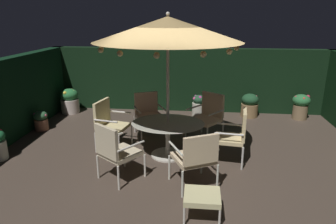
% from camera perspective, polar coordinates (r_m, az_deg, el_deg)
% --- Properties ---
extents(ground_plane, '(8.08, 6.88, 0.02)m').
position_cam_1_polar(ground_plane, '(6.10, 2.55, -8.70)').
color(ground_plane, '#46392F').
extents(hedge_backdrop_rear, '(8.08, 0.30, 1.81)m').
position_cam_1_polar(hedge_backdrop_rear, '(8.94, 3.94, 6.02)').
color(hedge_backdrop_rear, black).
rests_on(hedge_backdrop_rear, ground_plane).
extents(patio_dining_table, '(1.43, 1.17, 0.70)m').
position_cam_1_polar(patio_dining_table, '(6.01, -0.03, -3.53)').
color(patio_dining_table, beige).
rests_on(patio_dining_table, ground_plane).
extents(patio_umbrella, '(2.70, 2.70, 2.75)m').
position_cam_1_polar(patio_umbrella, '(5.61, -0.04, 15.17)').
color(patio_umbrella, beige).
rests_on(patio_umbrella, ground_plane).
extents(patio_chair_north, '(0.67, 0.75, 1.03)m').
position_cam_1_polar(patio_chair_north, '(6.47, -11.01, -1.74)').
color(patio_chair_north, silver).
rests_on(patio_chair_north, ground_plane).
extents(patio_chair_northeast, '(0.83, 0.83, 1.01)m').
position_cam_1_polar(patio_chair_northeast, '(5.18, -9.81, -6.88)').
color(patio_chair_northeast, beige).
rests_on(patio_chair_northeast, ground_plane).
extents(patio_chair_east, '(0.83, 0.82, 0.98)m').
position_cam_1_polar(patio_chair_east, '(4.90, 5.22, -8.11)').
color(patio_chair_east, beige).
rests_on(patio_chair_east, ground_plane).
extents(patio_chair_southeast, '(0.64, 0.63, 1.04)m').
position_cam_1_polar(patio_chair_southeast, '(5.84, 12.41, -3.93)').
color(patio_chair_southeast, silver).
rests_on(patio_chair_southeast, ground_plane).
extents(patio_chair_south, '(0.88, 0.87, 1.03)m').
position_cam_1_polar(patio_chair_south, '(6.93, 7.49, -0.37)').
color(patio_chair_south, silver).
rests_on(patio_chair_south, ground_plane).
extents(patio_chair_southwest, '(0.82, 0.82, 0.97)m').
position_cam_1_polar(patio_chair_southwest, '(7.15, -3.68, 0.12)').
color(patio_chair_southwest, beige).
rests_on(patio_chair_southwest, ground_plane).
extents(ottoman_footrest, '(0.50, 0.46, 0.36)m').
position_cam_1_polar(ottoman_footrest, '(4.37, 6.39, -15.52)').
color(ottoman_footrest, beige).
rests_on(ottoman_footrest, ground_plane).
extents(potted_plant_left_far, '(0.46, 0.46, 0.68)m').
position_cam_1_polar(potted_plant_left_far, '(8.97, 23.54, 1.12)').
color(potted_plant_left_far, olive).
rests_on(potted_plant_left_far, ground_plane).
extents(potted_plant_back_right, '(0.51, 0.51, 0.71)m').
position_cam_1_polar(potted_plant_back_right, '(9.21, -17.87, 2.00)').
color(potted_plant_back_right, beige).
rests_on(potted_plant_back_right, ground_plane).
extents(potted_plant_left_near, '(0.46, 0.46, 0.65)m').
position_cam_1_polar(potted_plant_left_near, '(8.74, 15.00, 1.25)').
color(potted_plant_left_near, olive).
rests_on(potted_plant_left_near, ground_plane).
extents(potted_plant_front_corner, '(0.37, 0.37, 0.59)m').
position_cam_1_polar(potted_plant_front_corner, '(8.57, 5.75, 1.30)').
color(potted_plant_front_corner, beige).
rests_on(potted_plant_front_corner, ground_plane).
extents(potted_plant_right_far, '(0.34, 0.34, 0.48)m').
position_cam_1_polar(potted_plant_right_far, '(8.07, -22.65, -1.39)').
color(potted_plant_right_far, '#9F674E').
rests_on(potted_plant_right_far, ground_plane).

